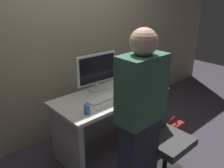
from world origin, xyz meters
name	(u,v)px	position (x,y,z in m)	size (l,w,h in m)	color
ground_plane	(109,146)	(0.00, 0.00, 0.00)	(9.00, 9.00, 0.00)	#3D3842
wall_back	(71,22)	(0.00, 0.74, 1.50)	(6.40, 0.10, 3.00)	tan
desk	(109,112)	(0.00, 0.00, 0.50)	(1.35, 0.66, 0.74)	beige
office_chair	(162,141)	(0.08, -0.74, 0.43)	(0.52, 0.52, 0.94)	black
person_at_desk	(140,121)	(-0.32, -0.76, 0.84)	(0.40, 0.24, 1.64)	#262838
monitor	(97,70)	(-0.02, 0.21, 0.99)	(0.54, 0.15, 0.46)	silver
keyboard	(105,98)	(-0.11, -0.06, 0.75)	(0.43, 0.13, 0.02)	white
mouse	(124,90)	(0.20, -0.04, 0.75)	(0.06, 0.10, 0.03)	white
cup_near_keyboard	(87,109)	(-0.47, -0.20, 0.79)	(0.06, 0.06, 0.10)	#3372B2
book_stack	(129,75)	(0.47, 0.14, 0.83)	(0.23, 0.19, 0.19)	#594C72
cell_phone	(148,89)	(0.47, -0.20, 0.74)	(0.07, 0.14, 0.01)	black
handbag	(172,133)	(0.68, -0.48, 0.14)	(0.34, 0.14, 0.38)	maroon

